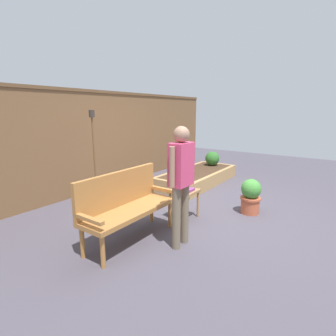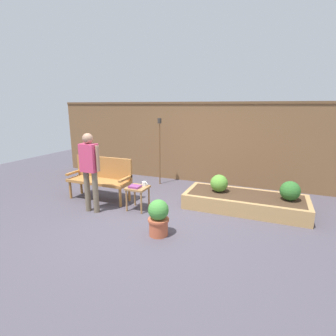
% 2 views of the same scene
% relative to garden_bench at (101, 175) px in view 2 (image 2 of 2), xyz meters
% --- Properties ---
extents(ground_plane, '(14.00, 14.00, 0.00)m').
position_rel_garden_bench_xyz_m(ground_plane, '(1.46, -0.44, -0.54)').
color(ground_plane, '#47424C').
extents(fence_back, '(8.40, 0.14, 2.16)m').
position_rel_garden_bench_xyz_m(fence_back, '(1.46, 2.16, 0.55)').
color(fence_back, brown).
rests_on(fence_back, ground_plane).
extents(garden_bench, '(1.44, 0.48, 0.94)m').
position_rel_garden_bench_xyz_m(garden_bench, '(0.00, 0.00, 0.00)').
color(garden_bench, '#A87038').
rests_on(garden_bench, ground_plane).
extents(side_table, '(0.40, 0.40, 0.48)m').
position_rel_garden_bench_xyz_m(side_table, '(1.07, -0.27, -0.15)').
color(side_table, '#9E7042').
rests_on(side_table, ground_plane).
extents(cup_on_table, '(0.12, 0.09, 0.09)m').
position_rel_garden_bench_xyz_m(cup_on_table, '(1.17, -0.16, -0.02)').
color(cup_on_table, white).
rests_on(cup_on_table, side_table).
extents(book_on_table, '(0.22, 0.19, 0.04)m').
position_rel_garden_bench_xyz_m(book_on_table, '(1.05, -0.33, -0.04)').
color(book_on_table, '#7F3875').
rests_on(book_on_table, side_table).
extents(potted_boxwood, '(0.34, 0.34, 0.60)m').
position_rel_garden_bench_xyz_m(potted_boxwood, '(1.90, -1.10, -0.23)').
color(potted_boxwood, '#B75638').
rests_on(potted_boxwood, ground_plane).
extents(raised_planter_bed, '(2.40, 1.00, 0.30)m').
position_rel_garden_bench_xyz_m(raised_planter_bed, '(3.07, 0.59, -0.39)').
color(raised_planter_bed, '#AD8451').
rests_on(raised_planter_bed, ground_plane).
extents(shrub_near_bench, '(0.36, 0.36, 0.36)m').
position_rel_garden_bench_xyz_m(shrub_near_bench, '(2.53, 0.59, -0.06)').
color(shrub_near_bench, brown).
rests_on(shrub_near_bench, raised_planter_bed).
extents(shrub_far_corner, '(0.37, 0.37, 0.37)m').
position_rel_garden_bench_xyz_m(shrub_far_corner, '(3.88, 0.59, -0.06)').
color(shrub_far_corner, brown).
rests_on(shrub_far_corner, raised_planter_bed).
extents(tiki_torch, '(0.10, 0.10, 1.75)m').
position_rel_garden_bench_xyz_m(tiki_torch, '(0.76, 1.52, 0.65)').
color(tiki_torch, brown).
rests_on(tiki_torch, ground_plane).
extents(person_by_bench, '(0.47, 0.20, 1.56)m').
position_rel_garden_bench_xyz_m(person_by_bench, '(0.28, -0.71, 0.39)').
color(person_by_bench, '#70604C').
rests_on(person_by_bench, ground_plane).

